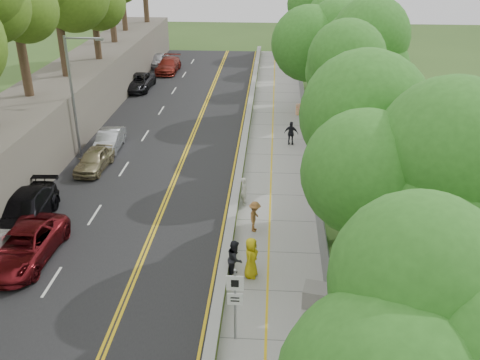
% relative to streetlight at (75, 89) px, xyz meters
% --- Properties ---
extents(ground, '(140.00, 140.00, 0.00)m').
position_rel_streetlight_xyz_m(ground, '(10.46, -14.00, -4.64)').
color(ground, '#33511E').
rests_on(ground, ground).
extents(road, '(11.20, 66.00, 0.04)m').
position_rel_streetlight_xyz_m(road, '(5.06, 1.00, -4.62)').
color(road, black).
rests_on(road, ground).
extents(sidewalk, '(4.20, 66.00, 0.05)m').
position_rel_streetlight_xyz_m(sidewalk, '(13.01, 1.00, -4.61)').
color(sidewalk, gray).
rests_on(sidewalk, ground).
extents(jersey_barrier, '(0.42, 66.00, 0.60)m').
position_rel_streetlight_xyz_m(jersey_barrier, '(10.71, 1.00, -4.34)').
color(jersey_barrier, '#94DA1B').
rests_on(jersey_barrier, ground).
extents(rock_embankment, '(5.00, 66.00, 4.00)m').
position_rel_streetlight_xyz_m(rock_embankment, '(-3.04, 1.00, -2.64)').
color(rock_embankment, '#595147').
rests_on(rock_embankment, ground).
extents(chainlink_fence, '(0.04, 66.00, 2.00)m').
position_rel_streetlight_xyz_m(chainlink_fence, '(15.11, 1.00, -3.64)').
color(chainlink_fence, slate).
rests_on(chainlink_fence, ground).
extents(trees_fenceside, '(7.00, 66.00, 14.00)m').
position_rel_streetlight_xyz_m(trees_fenceside, '(17.46, 1.00, 2.36)').
color(trees_fenceside, '#367F25').
rests_on(trees_fenceside, ground).
extents(streetlight, '(2.52, 0.22, 8.00)m').
position_rel_streetlight_xyz_m(streetlight, '(0.00, 0.00, 0.00)').
color(streetlight, gray).
rests_on(streetlight, ground).
extents(signpost, '(0.62, 0.09, 3.10)m').
position_rel_streetlight_xyz_m(signpost, '(11.51, -17.02, -2.68)').
color(signpost, gray).
rests_on(signpost, sidewalk).
extents(construction_barrel, '(0.53, 0.53, 0.86)m').
position_rel_streetlight_xyz_m(construction_barrel, '(14.76, 9.68, -4.16)').
color(construction_barrel, '#E55800').
rests_on(construction_barrel, sidewalk).
extents(concrete_block, '(1.42, 1.17, 0.84)m').
position_rel_streetlight_xyz_m(concrete_block, '(14.76, -14.79, -4.17)').
color(concrete_block, slate).
rests_on(concrete_block, sidewalk).
extents(car_2, '(2.68, 5.51, 1.51)m').
position_rel_streetlight_xyz_m(car_2, '(1.46, -12.40, -3.84)').
color(car_2, maroon).
rests_on(car_2, road).
extents(car_3, '(2.58, 5.71, 1.62)m').
position_rel_streetlight_xyz_m(car_3, '(0.10, -9.24, -3.79)').
color(car_3, black).
rests_on(car_3, road).
extents(car_4, '(1.85, 4.08, 1.36)m').
position_rel_streetlight_xyz_m(car_4, '(1.46, -2.19, -3.92)').
color(car_4, '#9C8E68').
rests_on(car_4, road).
extents(car_5, '(1.60, 4.20, 1.37)m').
position_rel_streetlight_xyz_m(car_5, '(1.46, 1.15, -3.92)').
color(car_5, '#9DA0A4').
rests_on(car_5, road).
extents(car_6, '(2.49, 5.23, 1.44)m').
position_rel_streetlight_xyz_m(car_6, '(-0.13, 16.17, -3.88)').
color(car_6, black).
rests_on(car_6, road).
extents(car_7, '(2.17, 5.17, 1.49)m').
position_rel_streetlight_xyz_m(car_7, '(1.46, 22.88, -3.85)').
color(car_7, maroon).
rests_on(car_7, road).
extents(car_8, '(1.90, 4.18, 1.39)m').
position_rel_streetlight_xyz_m(car_8, '(-0.14, 25.37, -3.90)').
color(car_8, '#BABABF').
rests_on(car_8, road).
extents(painter_0, '(0.78, 1.03, 1.91)m').
position_rel_streetlight_xyz_m(painter_0, '(11.91, -13.00, -3.63)').
color(painter_0, gold).
rests_on(painter_0, sidewalk).
extents(painter_1, '(0.44, 0.62, 1.61)m').
position_rel_streetlight_xyz_m(painter_1, '(11.21, -6.25, -3.79)').
color(painter_1, beige).
rests_on(painter_1, sidewalk).
extents(painter_2, '(0.75, 0.92, 1.77)m').
position_rel_streetlight_xyz_m(painter_2, '(11.21, -13.00, -3.70)').
color(painter_2, black).
rests_on(painter_2, sidewalk).
extents(painter_3, '(0.77, 1.14, 1.63)m').
position_rel_streetlight_xyz_m(painter_3, '(11.91, -9.10, -3.77)').
color(painter_3, '#915D2E').
rests_on(painter_3, sidewalk).
extents(person_far, '(1.05, 0.58, 1.70)m').
position_rel_streetlight_xyz_m(person_far, '(13.98, 2.90, -3.74)').
color(person_far, black).
rests_on(person_far, sidewalk).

